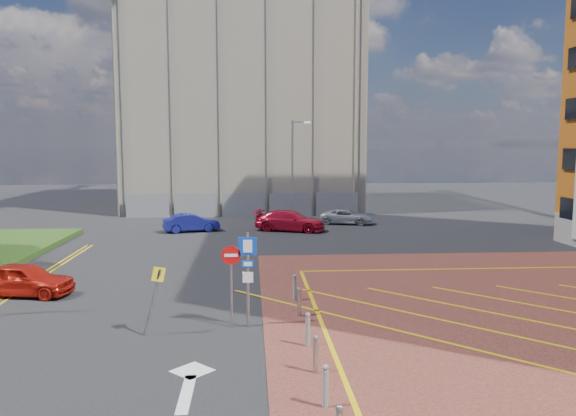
{
  "coord_description": "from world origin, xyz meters",
  "views": [
    {
      "loc": [
        0.61,
        -17.29,
        6.08
      ],
      "look_at": [
        2.05,
        4.19,
        3.64
      ],
      "focal_mm": 35.0,
      "sensor_mm": 36.0,
      "label": 1
    }
  ],
  "objects": [
    {
      "name": "ground",
      "position": [
        0.0,
        0.0,
        0.0
      ],
      "size": [
        140.0,
        140.0,
        0.0
      ],
      "primitive_type": "plane",
      "color": "black",
      "rests_on": "ground"
    },
    {
      "name": "lamp_back",
      "position": [
        4.08,
        28.0,
        4.36
      ],
      "size": [
        1.53,
        0.16,
        8.0
      ],
      "color": "#9EA0A8",
      "rests_on": "ground"
    },
    {
      "name": "sign_cluster",
      "position": [
        0.3,
        0.98,
        1.95
      ],
      "size": [
        1.17,
        0.12,
        3.2
      ],
      "color": "#9EA0A8",
      "rests_on": "ground"
    },
    {
      "name": "warning_sign",
      "position": [
        -2.46,
        0.33,
        1.43
      ],
      "size": [
        0.76,
        0.42,
        2.25
      ],
      "color": "#9EA0A8",
      "rests_on": "ground"
    },
    {
      "name": "bollard_row",
      "position": [
        2.3,
        -1.67,
        0.47
      ],
      "size": [
        0.14,
        11.14,
        0.9
      ],
      "color": "#9EA0A8",
      "rests_on": "forecourt"
    },
    {
      "name": "construction_building",
      "position": [
        0.0,
        40.0,
        11.0
      ],
      "size": [
        21.2,
        19.2,
        22.0
      ],
      "primitive_type": "cube",
      "color": "#A29584",
      "rests_on": "ground"
    },
    {
      "name": "construction_fence",
      "position": [
        1.0,
        30.0,
        1.0
      ],
      "size": [
        21.6,
        0.06,
        2.0
      ],
      "primitive_type": "cube",
      "color": "gray",
      "rests_on": "ground"
    },
    {
      "name": "car_red_left",
      "position": [
        -8.55,
        5.52,
        0.67
      ],
      "size": [
        4.15,
        2.25,
        1.34
      ],
      "primitive_type": "imported",
      "rotation": [
        0.0,
        0.0,
        1.39
      ],
      "color": "red",
      "rests_on": "ground"
    },
    {
      "name": "car_blue_back",
      "position": [
        -3.55,
        21.95,
        0.64
      ],
      "size": [
        4.09,
        2.35,
        1.27
      ],
      "primitive_type": "imported",
      "rotation": [
        0.0,
        0.0,
        1.85
      ],
      "color": "navy",
      "rests_on": "ground"
    },
    {
      "name": "car_red_back",
      "position": [
        3.37,
        21.88,
        0.72
      ],
      "size": [
        5.37,
        3.54,
        1.44
      ],
      "primitive_type": "imported",
      "rotation": [
        0.0,
        0.0,
        1.24
      ],
      "color": "red",
      "rests_on": "ground"
    },
    {
      "name": "car_silver_back",
      "position": [
        7.99,
        25.05,
        0.56
      ],
      "size": [
        4.41,
        2.96,
        1.12
      ],
      "primitive_type": "imported",
      "rotation": [
        0.0,
        0.0,
        1.27
      ],
      "color": "silver",
      "rests_on": "ground"
    }
  ]
}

